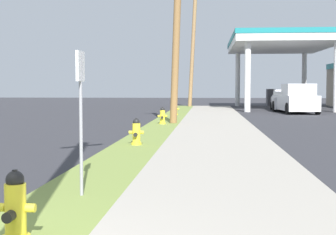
{
  "coord_description": "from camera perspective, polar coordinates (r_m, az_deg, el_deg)",
  "views": [
    {
      "loc": [
        2.68,
        -3.22,
        1.71
      ],
      "look_at": [
        1.31,
        13.44,
        0.69
      ],
      "focal_mm": 52.12,
      "sensor_mm": 36.0,
      "label": 1
    }
  ],
  "objects": [
    {
      "name": "fire_hydrant_nearest",
      "position": [
        5.36,
        -17.43,
        -10.28
      ],
      "size": [
        0.42,
        0.38,
        0.74
      ],
      "color": "yellow",
      "rests_on": "grass_verge"
    },
    {
      "name": "fire_hydrant_second",
      "position": [
        13.6,
        -3.72,
        -1.84
      ],
      "size": [
        0.42,
        0.38,
        0.74
      ],
      "color": "yellow",
      "rests_on": "grass_verge"
    },
    {
      "name": "fire_hydrant_third",
      "position": [
        21.41,
        -0.65,
        0.11
      ],
      "size": [
        0.42,
        0.37,
        0.74
      ],
      "color": "yellow",
      "rests_on": "grass_verge"
    },
    {
      "name": "fire_hydrant_fourth",
      "position": [
        28.7,
        0.89,
        0.97
      ],
      "size": [
        0.42,
        0.37,
        0.74
      ],
      "color": "yellow",
      "rests_on": "grass_verge"
    },
    {
      "name": "utility_pole_midground",
      "position": [
        22.07,
        1.0,
        10.08
      ],
      "size": [
        1.4,
        0.33,
        8.08
      ],
      "color": "olive",
      "rests_on": "grass_verge"
    },
    {
      "name": "utility_pole_background",
      "position": [
        41.75,
        2.93,
        8.47
      ],
      "size": [
        1.3,
        1.2,
        10.26
      ],
      "color": "#937047",
      "rests_on": "grass_verge"
    },
    {
      "name": "street_sign_post",
      "position": [
        7.22,
        -10.19,
        2.87
      ],
      "size": [
        0.05,
        0.36,
        2.12
      ],
      "color": "gray",
      "rests_on": "grass_verge"
    },
    {
      "name": "car_silver_by_near_pump",
      "position": [
        37.43,
        13.53,
        1.88
      ],
      "size": [
        2.21,
        4.62,
        1.57
      ],
      "color": "#BCBCC1",
      "rests_on": "ground"
    },
    {
      "name": "truck_white_at_forecourt",
      "position": [
        34.16,
        14.64,
        2.05
      ],
      "size": [
        2.44,
        5.52,
        1.97
      ],
      "color": "white",
      "rests_on": "ground"
    }
  ]
}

